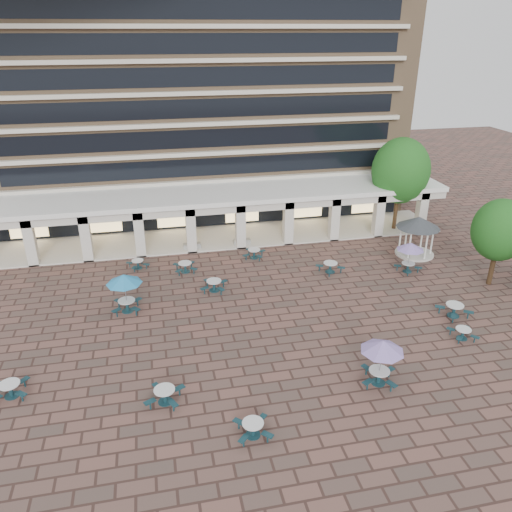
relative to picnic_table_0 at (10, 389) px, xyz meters
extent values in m
plane|color=brown|center=(12.99, 4.11, -0.47)|extent=(120.00, 120.00, 0.00)
cube|color=#907151|center=(12.99, 29.61, 10.53)|extent=(40.00, 15.00, 22.00)
cube|color=beige|center=(12.99, 21.86, 4.03)|extent=(36.80, 0.50, 0.35)
cube|color=black|center=(12.99, 22.09, 5.33)|extent=(35.20, 0.05, 1.60)
cube|color=beige|center=(12.99, 21.86, 6.63)|extent=(36.80, 0.50, 0.35)
cube|color=black|center=(12.99, 22.09, 7.93)|extent=(35.20, 0.05, 1.60)
cube|color=beige|center=(12.99, 21.86, 9.23)|extent=(36.80, 0.50, 0.35)
cube|color=black|center=(12.99, 22.09, 10.53)|extent=(35.20, 0.05, 1.60)
cube|color=beige|center=(12.99, 21.86, 11.83)|extent=(36.80, 0.50, 0.35)
cube|color=black|center=(12.99, 22.09, 13.13)|extent=(35.20, 0.05, 1.60)
cube|color=beige|center=(12.99, 21.86, 14.43)|extent=(36.80, 0.50, 0.35)
cube|color=black|center=(12.99, 22.09, 15.73)|extent=(35.20, 0.05, 1.60)
cube|color=beige|center=(12.99, 21.86, 17.03)|extent=(36.80, 0.50, 0.35)
cube|color=black|center=(12.99, 22.09, 18.33)|extent=(35.20, 0.05, 1.60)
cube|color=white|center=(12.99, 19.11, 3.73)|extent=(42.00, 6.60, 0.40)
cube|color=beige|center=(12.99, 16.26, 3.28)|extent=(42.00, 0.30, 0.90)
cube|color=black|center=(12.99, 21.81, 1.33)|extent=(38.00, 0.15, 3.20)
cube|color=beige|center=(12.99, 19.11, -0.41)|extent=(42.00, 6.00, 0.12)
cube|color=beige|center=(-1.79, 16.51, 1.53)|extent=(0.80, 0.80, 4.00)
cube|color=beige|center=(2.43, 16.51, 1.53)|extent=(0.80, 0.80, 4.00)
cube|color=beige|center=(6.65, 16.51, 1.53)|extent=(0.80, 0.80, 4.00)
cube|color=beige|center=(10.88, 16.51, 1.53)|extent=(0.80, 0.80, 4.00)
cube|color=beige|center=(15.10, 16.51, 1.53)|extent=(0.80, 0.80, 4.00)
cube|color=beige|center=(19.32, 16.51, 1.53)|extent=(0.80, 0.80, 4.00)
cube|color=beige|center=(23.54, 16.51, 1.53)|extent=(0.80, 0.80, 4.00)
cube|color=beige|center=(27.76, 16.51, 1.53)|extent=(0.80, 0.80, 4.00)
cube|color=beige|center=(31.99, 16.51, 1.53)|extent=(0.80, 0.80, 4.00)
cube|color=#FFD88C|center=(-3.01, 21.66, 1.13)|extent=(3.20, 0.08, 2.40)
cube|color=#FFD88C|center=(3.39, 21.66, 1.13)|extent=(3.20, 0.08, 2.40)
cube|color=#FFD88C|center=(9.79, 21.66, 1.13)|extent=(3.20, 0.08, 2.40)
cube|color=#FFD88C|center=(16.19, 21.66, 1.13)|extent=(3.20, 0.08, 2.40)
cube|color=#FFD88C|center=(22.59, 21.66, 1.13)|extent=(3.20, 0.08, 2.40)
cube|color=#FFD88C|center=(28.99, 21.66, 1.13)|extent=(3.20, 0.08, 2.40)
cylinder|color=#14373E|center=(0.00, 0.00, -0.45)|extent=(0.74, 0.74, 0.04)
cylinder|color=#14373E|center=(0.00, 0.00, -0.13)|extent=(0.19, 0.19, 0.69)
cylinder|color=silver|center=(0.00, 0.00, 0.29)|extent=(1.05, 1.05, 0.05)
cube|color=#14373E|center=(0.53, 0.63, -0.01)|extent=(0.60, 0.63, 0.05)
cylinder|color=#14373E|center=(0.53, 0.63, -0.25)|extent=(0.08, 0.08, 0.44)
cube|color=#14373E|center=(-0.63, 0.53, -0.01)|extent=(0.63, 0.60, 0.05)
cylinder|color=#14373E|center=(-0.63, 0.53, -0.25)|extent=(0.08, 0.08, 0.44)
cube|color=#14373E|center=(0.63, -0.53, -0.01)|extent=(0.63, 0.60, 0.05)
cylinder|color=#14373E|center=(0.63, -0.53, -0.25)|extent=(0.08, 0.08, 0.44)
cylinder|color=#14373E|center=(11.67, -5.28, -0.45)|extent=(0.71, 0.71, 0.04)
cylinder|color=#14373E|center=(11.67, -5.28, -0.14)|extent=(0.18, 0.18, 0.67)
cylinder|color=silver|center=(11.67, -5.28, 0.27)|extent=(1.02, 1.02, 0.05)
cube|color=#14373E|center=(12.22, -4.71, -0.03)|extent=(0.59, 0.60, 0.05)
cylinder|color=#14373E|center=(12.22, -4.71, -0.26)|extent=(0.08, 0.08, 0.43)
cube|color=#14373E|center=(11.10, -4.73, -0.03)|extent=(0.60, 0.59, 0.05)
cylinder|color=#14373E|center=(11.10, -4.73, -0.26)|extent=(0.08, 0.08, 0.43)
cube|color=#14373E|center=(11.12, -5.86, -0.03)|extent=(0.59, 0.60, 0.05)
cylinder|color=#14373E|center=(11.12, -5.86, -0.26)|extent=(0.08, 0.08, 0.43)
cube|color=#14373E|center=(12.24, -5.84, -0.03)|extent=(0.60, 0.59, 0.05)
cylinder|color=#14373E|center=(12.24, -5.84, -0.26)|extent=(0.08, 0.08, 0.43)
cylinder|color=#14373E|center=(26.80, 2.38, -0.45)|extent=(0.80, 0.80, 0.05)
cylinder|color=#14373E|center=(26.80, 2.38, -0.10)|extent=(0.21, 0.21, 0.75)
cylinder|color=silver|center=(26.80, 2.38, 0.36)|extent=(1.14, 1.14, 0.06)
cube|color=#14373E|center=(27.30, 3.12, 0.03)|extent=(0.61, 0.70, 0.06)
cylinder|color=#14373E|center=(27.30, 3.12, -0.24)|extent=(0.09, 0.09, 0.48)
cube|color=#14373E|center=(26.07, 2.87, 0.03)|extent=(0.70, 0.61, 0.06)
cylinder|color=#14373E|center=(26.07, 2.87, -0.24)|extent=(0.09, 0.09, 0.48)
cube|color=#14373E|center=(26.31, 1.64, 0.03)|extent=(0.61, 0.70, 0.06)
cylinder|color=#14373E|center=(26.31, 1.64, -0.24)|extent=(0.09, 0.09, 0.48)
cube|color=#14373E|center=(27.54, 1.88, 0.03)|extent=(0.70, 0.61, 0.06)
cylinder|color=#14373E|center=(27.54, 1.88, -0.24)|extent=(0.09, 0.09, 0.48)
cylinder|color=#14373E|center=(5.69, 7.49, -0.45)|extent=(0.79, 0.79, 0.05)
cylinder|color=#14373E|center=(5.69, 7.49, -0.10)|extent=(0.20, 0.20, 0.75)
cylinder|color=silver|center=(5.69, 7.49, 0.35)|extent=(1.13, 1.13, 0.06)
cube|color=#14373E|center=(6.36, 8.06, 0.02)|extent=(0.68, 0.65, 0.06)
cylinder|color=#14373E|center=(6.36, 8.06, -0.24)|extent=(0.09, 0.09, 0.47)
cube|color=#14373E|center=(5.12, 8.15, 0.02)|extent=(0.65, 0.68, 0.06)
cylinder|color=#14373E|center=(5.12, 8.15, -0.24)|extent=(0.09, 0.09, 0.47)
cube|color=#14373E|center=(5.03, 6.91, 0.02)|extent=(0.68, 0.65, 0.06)
cylinder|color=#14373E|center=(5.03, 6.91, -0.24)|extent=(0.09, 0.09, 0.47)
cube|color=#14373E|center=(6.27, 6.82, 0.02)|extent=(0.65, 0.68, 0.06)
cylinder|color=#14373E|center=(6.27, 6.82, -0.24)|extent=(0.09, 0.09, 0.47)
cylinder|color=gray|center=(5.69, 7.49, 0.88)|extent=(0.06, 0.06, 2.71)
cone|color=teal|center=(5.69, 7.49, 1.96)|extent=(2.37, 2.37, 0.62)
cylinder|color=#14373E|center=(7.76, -2.12, -0.45)|extent=(0.75, 0.75, 0.04)
cylinder|color=#14373E|center=(7.76, -2.12, -0.12)|extent=(0.19, 0.19, 0.71)
cylinder|color=silver|center=(7.76, -2.12, 0.31)|extent=(1.08, 1.08, 0.05)
cube|color=#14373E|center=(8.51, -1.74, 0.00)|extent=(0.66, 0.54, 0.05)
cylinder|color=#14373E|center=(8.51, -1.74, -0.25)|extent=(0.09, 0.09, 0.45)
cube|color=#14373E|center=(7.38, -1.37, 0.00)|extent=(0.54, 0.66, 0.05)
cylinder|color=#14373E|center=(7.38, -1.37, -0.25)|extent=(0.09, 0.09, 0.45)
cube|color=#14373E|center=(7.01, -2.49, 0.00)|extent=(0.66, 0.54, 0.05)
cylinder|color=#14373E|center=(7.01, -2.49, -0.25)|extent=(0.09, 0.09, 0.45)
cube|color=#14373E|center=(8.14, -2.87, 0.00)|extent=(0.54, 0.66, 0.05)
cylinder|color=#14373E|center=(8.14, -2.87, -0.25)|extent=(0.09, 0.09, 0.45)
cylinder|color=#14373E|center=(19.02, -2.98, -0.45)|extent=(0.77, 0.77, 0.04)
cylinder|color=#14373E|center=(19.02, -2.98, -0.11)|extent=(0.20, 0.20, 0.73)
cylinder|color=silver|center=(19.02, -2.98, 0.33)|extent=(1.10, 1.10, 0.06)
cube|color=#14373E|center=(19.80, -2.62, 0.01)|extent=(0.68, 0.53, 0.06)
cylinder|color=#14373E|center=(19.80, -2.62, -0.24)|extent=(0.09, 0.09, 0.46)
cube|color=#14373E|center=(18.66, -2.19, 0.01)|extent=(0.53, 0.68, 0.06)
cylinder|color=#14373E|center=(18.66, -2.19, -0.24)|extent=(0.09, 0.09, 0.46)
cube|color=#14373E|center=(18.23, -3.33, 0.01)|extent=(0.68, 0.53, 0.06)
cylinder|color=#14373E|center=(18.23, -3.33, -0.24)|extent=(0.09, 0.09, 0.46)
cube|color=#14373E|center=(19.37, -3.76, 0.01)|extent=(0.53, 0.68, 0.06)
cylinder|color=#14373E|center=(19.37, -3.76, -0.24)|extent=(0.09, 0.09, 0.46)
cylinder|color=gray|center=(19.02, -2.98, 0.85)|extent=(0.06, 0.06, 2.65)
cone|color=#856CB7|center=(19.02, -2.98, 1.90)|extent=(2.32, 2.32, 0.61)
cylinder|color=#14373E|center=(25.85, -0.12, -0.46)|extent=(0.65, 0.65, 0.04)
cylinder|color=#14373E|center=(25.85, -0.12, -0.17)|extent=(0.17, 0.17, 0.61)
cylinder|color=silver|center=(25.85, -0.12, 0.20)|extent=(0.92, 0.92, 0.05)
cube|color=#14373E|center=(26.39, 0.35, -0.07)|extent=(0.55, 0.53, 0.05)
cylinder|color=#14373E|center=(26.39, 0.35, -0.28)|extent=(0.07, 0.07, 0.39)
cube|color=#14373E|center=(25.38, 0.42, -0.07)|extent=(0.53, 0.55, 0.05)
cylinder|color=#14373E|center=(25.38, 0.42, -0.28)|extent=(0.07, 0.07, 0.39)
cube|color=#14373E|center=(25.31, -0.60, -0.07)|extent=(0.55, 0.53, 0.05)
cylinder|color=#14373E|center=(25.31, -0.60, -0.28)|extent=(0.07, 0.07, 0.39)
cube|color=#14373E|center=(26.33, -0.66, -0.07)|extent=(0.53, 0.55, 0.05)
cylinder|color=#14373E|center=(26.33, -0.66, -0.28)|extent=(0.07, 0.07, 0.39)
cylinder|color=#14373E|center=(9.99, 12.68, -0.45)|extent=(0.73, 0.73, 0.04)
cylinder|color=#14373E|center=(9.99, 12.68, -0.13)|extent=(0.19, 0.19, 0.68)
cylinder|color=silver|center=(9.99, 12.68, 0.28)|extent=(1.04, 1.04, 0.05)
cube|color=#14373E|center=(10.52, 13.29, -0.02)|extent=(0.59, 0.62, 0.05)
cylinder|color=#14373E|center=(10.52, 13.29, -0.26)|extent=(0.08, 0.08, 0.44)
cube|color=#14373E|center=(9.38, 13.21, -0.02)|extent=(0.62, 0.59, 0.05)
cylinder|color=#14373E|center=(9.38, 13.21, -0.26)|extent=(0.08, 0.08, 0.44)
cube|color=#14373E|center=(9.46, 12.07, -0.02)|extent=(0.59, 0.62, 0.05)
cylinder|color=#14373E|center=(9.46, 12.07, -0.26)|extent=(0.08, 0.08, 0.44)
cube|color=#14373E|center=(10.60, 12.15, -0.02)|extent=(0.62, 0.59, 0.05)
cylinder|color=#14373E|center=(10.60, 12.15, -0.26)|extent=(0.08, 0.08, 0.44)
cylinder|color=#14373E|center=(11.79, 9.16, -0.45)|extent=(0.75, 0.75, 0.04)
cylinder|color=#14373E|center=(11.79, 9.16, -0.12)|extent=(0.19, 0.19, 0.71)
cylinder|color=silver|center=(11.79, 9.16, 0.31)|extent=(1.08, 1.08, 0.05)
cube|color=#14373E|center=(12.53, 9.55, 0.00)|extent=(0.67, 0.55, 0.05)
cylinder|color=#14373E|center=(12.53, 9.55, -0.25)|extent=(0.09, 0.09, 0.45)
cube|color=#14373E|center=(11.39, 9.90, 0.00)|extent=(0.55, 0.67, 0.05)
cylinder|color=#14373E|center=(11.39, 9.90, -0.25)|extent=(0.09, 0.09, 0.45)
cube|color=#14373E|center=(11.04, 8.76, 0.00)|extent=(0.67, 0.55, 0.05)
cylinder|color=#14373E|center=(11.04, 8.76, -0.25)|extent=(0.09, 0.09, 0.45)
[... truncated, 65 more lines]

